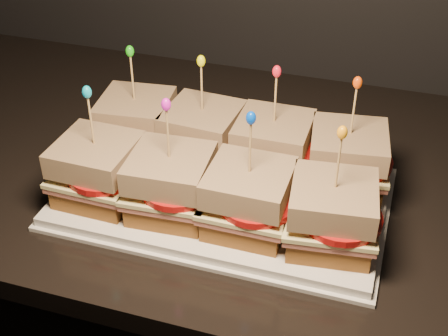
% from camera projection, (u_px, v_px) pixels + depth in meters
% --- Properties ---
extents(granite_slab, '(2.53, 0.66, 0.03)m').
position_uv_depth(granite_slab, '(216.00, 167.00, 0.97)').
color(granite_slab, black).
rests_on(granite_slab, cabinet).
extents(platter, '(0.44, 0.27, 0.02)m').
position_uv_depth(platter, '(224.00, 195.00, 0.87)').
color(platter, white).
rests_on(platter, granite_slab).
extents(platter_rim, '(0.45, 0.28, 0.01)m').
position_uv_depth(platter_rim, '(224.00, 198.00, 0.88)').
color(platter_rim, white).
rests_on(platter_rim, granite_slab).
extents(sandwich_0_bread_bot, '(0.11, 0.11, 0.03)m').
position_uv_depth(sandwich_0_bread_bot, '(138.00, 140.00, 0.95)').
color(sandwich_0_bread_bot, '#593416').
rests_on(sandwich_0_bread_bot, platter).
extents(sandwich_0_ham, '(0.12, 0.12, 0.01)m').
position_uv_depth(sandwich_0_ham, '(137.00, 130.00, 0.94)').
color(sandwich_0_ham, '#BB6153').
rests_on(sandwich_0_ham, sandwich_0_bread_bot).
extents(sandwich_0_cheese, '(0.12, 0.12, 0.01)m').
position_uv_depth(sandwich_0_cheese, '(137.00, 126.00, 0.93)').
color(sandwich_0_cheese, beige).
rests_on(sandwich_0_cheese, sandwich_0_ham).
extents(sandwich_0_tomato, '(0.10, 0.10, 0.01)m').
position_uv_depth(sandwich_0_tomato, '(142.00, 125.00, 0.92)').
color(sandwich_0_tomato, '#B81211').
rests_on(sandwich_0_tomato, sandwich_0_cheese).
extents(sandwich_0_bread_top, '(0.11, 0.11, 0.03)m').
position_uv_depth(sandwich_0_bread_top, '(135.00, 109.00, 0.92)').
color(sandwich_0_bread_top, '#572A12').
rests_on(sandwich_0_bread_top, sandwich_0_tomato).
extents(sandwich_0_pick, '(0.00, 0.00, 0.09)m').
position_uv_depth(sandwich_0_pick, '(133.00, 80.00, 0.89)').
color(sandwich_0_pick, tan).
rests_on(sandwich_0_pick, sandwich_0_bread_top).
extents(sandwich_0_frill, '(0.01, 0.01, 0.02)m').
position_uv_depth(sandwich_0_frill, '(130.00, 51.00, 0.86)').
color(sandwich_0_frill, '#1DAC13').
rests_on(sandwich_0_frill, sandwich_0_pick).
extents(sandwich_1_bread_bot, '(0.11, 0.11, 0.03)m').
position_uv_depth(sandwich_1_bread_bot, '(203.00, 152.00, 0.92)').
color(sandwich_1_bread_bot, '#593416').
rests_on(sandwich_1_bread_bot, platter).
extents(sandwich_1_ham, '(0.12, 0.11, 0.01)m').
position_uv_depth(sandwich_1_ham, '(203.00, 141.00, 0.91)').
color(sandwich_1_ham, '#BB6153').
rests_on(sandwich_1_ham, sandwich_1_bread_bot).
extents(sandwich_1_cheese, '(0.12, 0.11, 0.01)m').
position_uv_depth(sandwich_1_cheese, '(203.00, 137.00, 0.91)').
color(sandwich_1_cheese, beige).
rests_on(sandwich_1_cheese, sandwich_1_ham).
extents(sandwich_1_tomato, '(0.10, 0.10, 0.01)m').
position_uv_depth(sandwich_1_tomato, '(209.00, 136.00, 0.90)').
color(sandwich_1_tomato, '#B81211').
rests_on(sandwich_1_tomato, sandwich_1_cheese).
extents(sandwich_1_bread_top, '(0.11, 0.11, 0.03)m').
position_uv_depth(sandwich_1_bread_top, '(202.00, 120.00, 0.89)').
color(sandwich_1_bread_top, '#572A12').
rests_on(sandwich_1_bread_top, sandwich_1_tomato).
extents(sandwich_1_pick, '(0.00, 0.00, 0.09)m').
position_uv_depth(sandwich_1_pick, '(202.00, 91.00, 0.86)').
color(sandwich_1_pick, tan).
rests_on(sandwich_1_pick, sandwich_1_bread_top).
extents(sandwich_1_frill, '(0.01, 0.01, 0.02)m').
position_uv_depth(sandwich_1_frill, '(201.00, 61.00, 0.84)').
color(sandwich_1_frill, '#EDF406').
rests_on(sandwich_1_frill, sandwich_1_pick).
extents(sandwich_2_bread_bot, '(0.10, 0.10, 0.03)m').
position_uv_depth(sandwich_2_bread_bot, '(272.00, 164.00, 0.90)').
color(sandwich_2_bread_bot, '#593416').
rests_on(sandwich_2_bread_bot, platter).
extents(sandwich_2_ham, '(0.11, 0.11, 0.01)m').
position_uv_depth(sandwich_2_ham, '(272.00, 153.00, 0.89)').
color(sandwich_2_ham, '#BB6153').
rests_on(sandwich_2_ham, sandwich_2_bread_bot).
extents(sandwich_2_cheese, '(0.11, 0.11, 0.01)m').
position_uv_depth(sandwich_2_cheese, '(273.00, 149.00, 0.88)').
color(sandwich_2_cheese, beige).
rests_on(sandwich_2_cheese, sandwich_2_ham).
extents(sandwich_2_tomato, '(0.10, 0.10, 0.01)m').
position_uv_depth(sandwich_2_tomato, '(280.00, 148.00, 0.87)').
color(sandwich_2_tomato, '#B81211').
rests_on(sandwich_2_tomato, sandwich_2_cheese).
extents(sandwich_2_bread_top, '(0.10, 0.10, 0.03)m').
position_uv_depth(sandwich_2_bread_top, '(274.00, 132.00, 0.86)').
color(sandwich_2_bread_top, '#572A12').
rests_on(sandwich_2_bread_top, sandwich_2_tomato).
extents(sandwich_2_pick, '(0.00, 0.00, 0.09)m').
position_uv_depth(sandwich_2_pick, '(275.00, 102.00, 0.84)').
color(sandwich_2_pick, tan).
rests_on(sandwich_2_pick, sandwich_2_bread_top).
extents(sandwich_2_frill, '(0.01, 0.01, 0.02)m').
position_uv_depth(sandwich_2_frill, '(277.00, 71.00, 0.81)').
color(sandwich_2_frill, red).
rests_on(sandwich_2_frill, sandwich_2_pick).
extents(sandwich_3_bread_bot, '(0.11, 0.11, 0.03)m').
position_uv_depth(sandwich_3_bread_bot, '(345.00, 176.00, 0.87)').
color(sandwich_3_bread_bot, '#593416').
rests_on(sandwich_3_bread_bot, platter).
extents(sandwich_3_ham, '(0.12, 0.12, 0.01)m').
position_uv_depth(sandwich_3_ham, '(346.00, 166.00, 0.86)').
color(sandwich_3_ham, '#BB6153').
rests_on(sandwich_3_ham, sandwich_3_bread_bot).
extents(sandwich_3_cheese, '(0.12, 0.12, 0.01)m').
position_uv_depth(sandwich_3_cheese, '(347.00, 162.00, 0.86)').
color(sandwich_3_cheese, beige).
rests_on(sandwich_3_cheese, sandwich_3_ham).
extents(sandwich_3_tomato, '(0.10, 0.10, 0.01)m').
position_uv_depth(sandwich_3_tomato, '(356.00, 161.00, 0.84)').
color(sandwich_3_tomato, '#B81211').
rests_on(sandwich_3_tomato, sandwich_3_cheese).
extents(sandwich_3_bread_top, '(0.11, 0.11, 0.03)m').
position_uv_depth(sandwich_3_bread_top, '(349.00, 144.00, 0.84)').
color(sandwich_3_bread_top, '#572A12').
rests_on(sandwich_3_bread_top, sandwich_3_tomato).
extents(sandwich_3_pick, '(0.00, 0.00, 0.09)m').
position_uv_depth(sandwich_3_pick, '(353.00, 114.00, 0.81)').
color(sandwich_3_pick, tan).
rests_on(sandwich_3_pick, sandwich_3_bread_top).
extents(sandwich_3_frill, '(0.01, 0.01, 0.02)m').
position_uv_depth(sandwich_3_frill, '(358.00, 83.00, 0.79)').
color(sandwich_3_frill, '#F04607').
rests_on(sandwich_3_frill, sandwich_3_pick).
extents(sandwich_4_bread_bot, '(0.10, 0.10, 0.03)m').
position_uv_depth(sandwich_4_bread_bot, '(100.00, 187.00, 0.85)').
color(sandwich_4_bread_bot, '#593416').
rests_on(sandwich_4_bread_bot, platter).
extents(sandwich_4_ham, '(0.11, 0.11, 0.01)m').
position_uv_depth(sandwich_4_ham, '(99.00, 177.00, 0.84)').
color(sandwich_4_ham, '#BB6153').
rests_on(sandwich_4_ham, sandwich_4_bread_bot).
extents(sandwich_4_cheese, '(0.11, 0.11, 0.01)m').
position_uv_depth(sandwich_4_cheese, '(98.00, 172.00, 0.84)').
color(sandwich_4_cheese, beige).
rests_on(sandwich_4_cheese, sandwich_4_ham).
extents(sandwich_4_tomato, '(0.10, 0.10, 0.01)m').
position_uv_depth(sandwich_4_tomato, '(104.00, 172.00, 0.82)').
color(sandwich_4_tomato, '#B81211').
rests_on(sandwich_4_tomato, sandwich_4_cheese).
extents(sandwich_4_bread_top, '(0.10, 0.10, 0.03)m').
position_uv_depth(sandwich_4_bread_top, '(96.00, 154.00, 0.82)').
color(sandwich_4_bread_top, '#572A12').
rests_on(sandwich_4_bread_top, sandwich_4_tomato).
extents(sandwich_4_pick, '(0.00, 0.00, 0.09)m').
position_uv_depth(sandwich_4_pick, '(91.00, 123.00, 0.79)').
color(sandwich_4_pick, tan).
rests_on(sandwich_4_pick, sandwich_4_bread_top).
extents(sandwich_4_frill, '(0.01, 0.01, 0.02)m').
position_uv_depth(sandwich_4_frill, '(87.00, 92.00, 0.77)').
color(sandwich_4_frill, '#0BA2C7').
rests_on(sandwich_4_frill, sandwich_4_pick).
extents(sandwich_5_bread_bot, '(0.11, 0.11, 0.03)m').
position_uv_depth(sandwich_5_bread_bot, '(172.00, 202.00, 0.82)').
color(sandwich_5_bread_bot, '#593416').
rests_on(sandwich_5_bread_bot, platter).
extents(sandwich_5_ham, '(0.12, 0.11, 0.01)m').
position_uv_depth(sandwich_5_ham, '(171.00, 191.00, 0.81)').
color(sandwich_5_ham, '#BB6153').
rests_on(sandwich_5_ham, sandwich_5_bread_bot).
extents(sandwich_5_cheese, '(0.12, 0.11, 0.01)m').
position_uv_depth(sandwich_5_cheese, '(171.00, 186.00, 0.81)').
color(sandwich_5_cheese, beige).
rests_on(sandwich_5_cheese, sandwich_5_ham).
extents(sandwich_5_tomato, '(0.10, 0.10, 0.01)m').
position_uv_depth(sandwich_5_tomato, '(178.00, 186.00, 0.80)').
color(sandwich_5_tomato, '#B81211').
rests_on(sandwich_5_tomato, sandwich_5_cheese).
extents(sandwich_5_bread_top, '(0.11, 0.11, 0.03)m').
position_uv_depth(sandwich_5_bread_top, '(170.00, 168.00, 0.79)').
color(sandwich_5_bread_top, '#572A12').
rests_on(sandwich_5_bread_top, sandwich_5_tomato).
extents(sandwich_5_pick, '(0.00, 0.00, 0.09)m').
position_uv_depth(sandwich_5_pick, '(168.00, 137.00, 0.77)').
color(sandwich_5_pick, tan).
rests_on(sandwich_5_pick, sandwich_5_bread_top).
extents(sandwich_5_frill, '(0.01, 0.01, 0.02)m').
position_uv_depth(sandwich_5_frill, '(166.00, 105.00, 0.74)').
color(sandwich_5_frill, '#D719CE').
rests_on(sandwich_5_frill, sandwich_5_pick).
extents(sandwich_6_bread_bot, '(0.10, 0.10, 0.03)m').
position_uv_depth(sandwich_6_bread_bot, '(248.00, 217.00, 0.80)').
color(sandwich_6_bread_bot, '#593416').
rests_on(sandwich_6_bread_bot, platter).
extents(sandwich_6_ham, '(0.11, 0.11, 0.01)m').
position_uv_depth(sandwich_6_ham, '(248.00, 206.00, 0.79)').
color(sandwich_6_ham, '#BB6153').
rests_on(sandwich_6_ham, sandwich_6_bread_bot).
extents(sandwich_6_cheese, '(0.11, 0.11, 0.01)m').
position_uv_depth(sandwich_6_cheese, '(249.00, 201.00, 0.78)').
color(sandwich_6_cheese, beige).
rests_on(sandwich_6_cheese, sandwich_6_ham).
extents(sandwich_6_tomato, '(0.10, 0.10, 0.01)m').
position_uv_depth(sandwich_6_tomato, '(257.00, 201.00, 0.77)').
color(sandwich_6_tomato, '#B81211').
rests_on(sandwich_6_tomato, sandwich_6_cheese).
extents(sandwich_6_bread_top, '(0.10, 0.10, 0.03)m').
position_uv_depth(sandwich_6_bread_top, '(249.00, 183.00, 0.77)').
color(sandwich_6_bread_top, '#572A12').
rests_on(sandwich_6_bread_top, sandwich_6_tomato).
extents(sandwich_6_pick, '(0.00, 0.00, 0.09)m').
position_uv_depth(sandwich_6_pick, '(250.00, 151.00, 0.74)').
color(sandwich_6_pick, tan).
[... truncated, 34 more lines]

